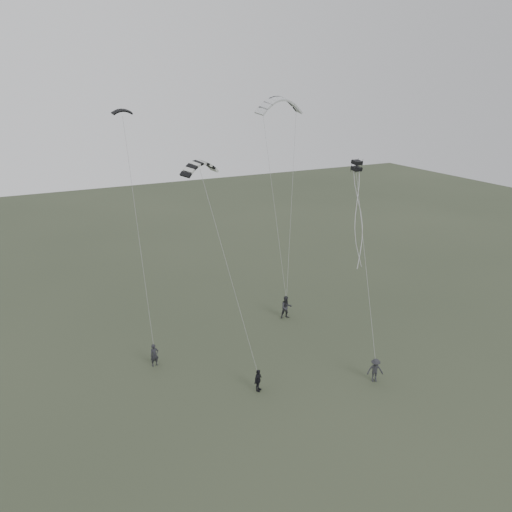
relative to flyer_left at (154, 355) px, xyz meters
name	(u,v)px	position (x,y,z in m)	size (l,w,h in m)	color
ground	(279,380)	(6.84, -5.40, -0.81)	(140.00, 140.00, 0.00)	#353E2B
flyer_left	(154,355)	(0.00, 0.00, 0.00)	(0.59, 0.39, 1.62)	#232328
flyer_right	(286,307)	(11.81, 2.33, 0.16)	(0.95, 0.74, 1.95)	#29292E
flyer_center	(258,380)	(5.03, -5.87, -0.06)	(0.88, 0.37, 1.50)	black
flyer_far	(375,370)	(12.34, -8.35, 0.01)	(1.06, 0.61, 1.64)	#27282C
kite_dark_small	(122,110)	(0.46, 5.74, 15.95)	(1.39, 0.42, 0.48)	black
kite_pale_large	(280,99)	(14.45, 8.61, 16.44)	(4.56, 1.03, 1.82)	#BABCBF
kite_striped	(200,163)	(3.19, -1.70, 13.21)	(2.73, 0.68, 1.10)	black
kite_box	(357,166)	(14.89, -1.79, 12.22)	(0.59, 0.59, 0.69)	black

